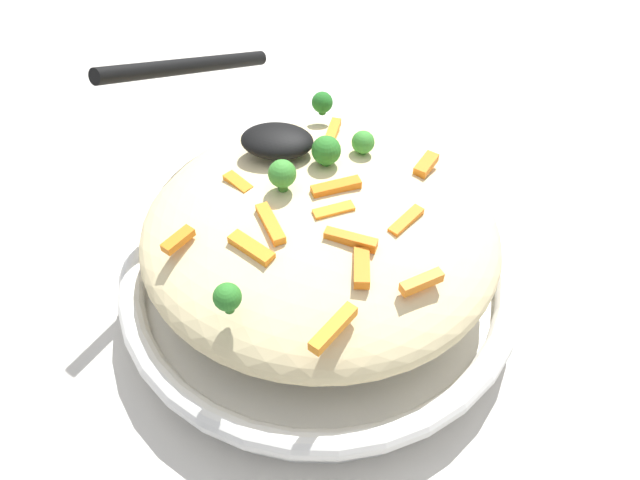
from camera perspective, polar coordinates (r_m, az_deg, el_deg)
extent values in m
plane|color=beige|center=(0.54, 0.00, -4.96)|extent=(2.40, 2.40, 0.00)
cylinder|color=white|center=(0.53, 0.00, -4.14)|extent=(0.29, 0.29, 0.02)
torus|color=white|center=(0.51, 0.00, -2.56)|extent=(0.32, 0.32, 0.02)
torus|color=black|center=(0.51, 0.00, -2.26)|extent=(0.31, 0.31, 0.00)
ellipsoid|color=beige|center=(0.48, 0.00, 0.61)|extent=(0.27, 0.26, 0.08)
cube|color=orange|center=(0.47, -7.36, 5.07)|extent=(0.03, 0.02, 0.01)
cube|color=orange|center=(0.44, -4.46, 1.48)|extent=(0.03, 0.04, 0.01)
cube|color=orange|center=(0.51, -2.56, 9.25)|extent=(0.03, 0.02, 0.01)
cube|color=orange|center=(0.43, -6.17, -0.78)|extent=(0.04, 0.03, 0.01)
cube|color=orange|center=(0.41, 3.75, -2.51)|extent=(0.01, 0.03, 0.01)
cube|color=orange|center=(0.49, 9.50, 6.70)|extent=(0.02, 0.03, 0.01)
cube|color=orange|center=(0.46, 1.45, 4.75)|extent=(0.04, 0.02, 0.01)
cube|color=orange|center=(0.45, 7.72, 1.65)|extent=(0.02, 0.03, 0.01)
cube|color=orange|center=(0.42, 2.76, 0.02)|extent=(0.04, 0.02, 0.01)
cube|color=orange|center=(0.44, 1.23, 2.60)|extent=(0.03, 0.02, 0.01)
cube|color=orange|center=(0.44, -12.62, 0.01)|extent=(0.02, 0.03, 0.01)
cube|color=orange|center=(0.38, 1.20, -7.93)|extent=(0.03, 0.04, 0.01)
cube|color=orange|center=(0.52, 0.79, 9.48)|extent=(0.01, 0.04, 0.01)
cube|color=orange|center=(0.41, 9.10, -3.75)|extent=(0.03, 0.02, 0.01)
cylinder|color=#377928|center=(0.46, -3.36, 4.93)|extent=(0.01, 0.01, 0.01)
sphere|color=#3D8E33|center=(0.45, -3.42, 5.97)|extent=(0.02, 0.02, 0.02)
cylinder|color=#205B1C|center=(0.54, 0.20, 11.51)|extent=(0.01, 0.01, 0.00)
sphere|color=#236B23|center=(0.54, 0.20, 12.25)|extent=(0.02, 0.02, 0.02)
cylinder|color=#296820|center=(0.40, -8.16, -5.95)|extent=(0.01, 0.01, 0.01)
sphere|color=#2D7A28|center=(0.39, -8.32, -5.08)|extent=(0.02, 0.02, 0.02)
cylinder|color=#377928|center=(0.50, 3.84, 7.98)|extent=(0.01, 0.01, 0.00)
sphere|color=#3D8E33|center=(0.49, 3.89, 8.76)|extent=(0.02, 0.02, 0.02)
cylinder|color=#296820|center=(0.48, 0.01, 7.06)|extent=(0.01, 0.01, 0.01)
sphere|color=#2D7A28|center=(0.47, 0.01, 8.10)|extent=(0.02, 0.02, 0.02)
ellipsoid|color=black|center=(0.49, -3.88, 8.87)|extent=(0.06, 0.04, 0.02)
cylinder|color=black|center=(0.52, -11.62, 15.06)|extent=(0.09, 0.16, 0.08)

